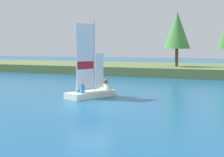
{
  "coord_description": "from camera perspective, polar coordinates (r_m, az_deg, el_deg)",
  "views": [
    {
      "loc": [
        9.29,
        -17.28,
        3.51
      ],
      "look_at": [
        -0.76,
        5.18,
        1.2
      ],
      "focal_mm": 51.79,
      "sensor_mm": 36.0,
      "label": 1
    }
  ],
  "objects": [
    {
      "name": "channel_buoy",
      "position": [
        32.92,
        -1.12,
        -0.42
      ],
      "size": [
        0.39,
        0.39,
        0.39
      ],
      "primitive_type": "sphere",
      "color": "#E54C19",
      "rests_on": "ground"
    },
    {
      "name": "sailboat",
      "position": [
        23.7,
        -2.6,
        -2.13
      ],
      "size": [
        2.81,
        4.38,
        5.96
      ],
      "rotation": [
        0.0,
        0.0,
        1.2
      ],
      "color": "silver",
      "rests_on": "ground"
    },
    {
      "name": "shoreline_tree_left",
      "position": [
        42.66,
        11.42,
        8.33
      ],
      "size": [
        3.41,
        3.41,
        7.05
      ],
      "color": "brown",
      "rests_on": "shore_bank"
    },
    {
      "name": "ground_plane",
      "position": [
        19.93,
        -4.11,
        -4.79
      ],
      "size": [
        200.0,
        200.0,
        0.0
      ],
      "primitive_type": "plane",
      "color": "#195684"
    },
    {
      "name": "shore_bank",
      "position": [
        45.94,
        12.38,
        1.57
      ],
      "size": [
        80.0,
        15.97,
        1.14
      ],
      "primitive_type": "cube",
      "color": "#5B703D",
      "rests_on": "ground"
    }
  ]
}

